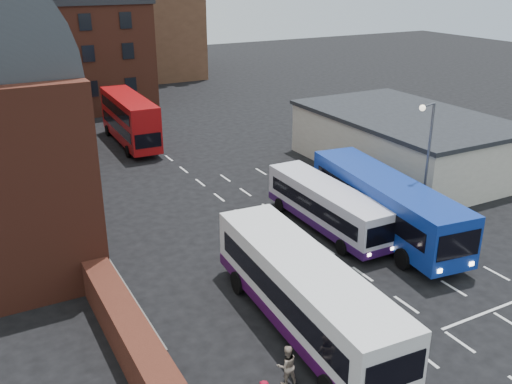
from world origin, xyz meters
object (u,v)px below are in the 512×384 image
bus_blue (385,202)px  bus_white_inbound (327,204)px  pedestrian_beige (287,365)px  street_lamp (426,154)px  bus_white_outbound (304,289)px  bus_red_double (130,119)px

bus_blue → bus_white_inbound: bearing=-32.8°
bus_blue → pedestrian_beige: (-11.60, -8.29, -1.18)m
bus_blue → street_lamp: street_lamp is taller
bus_white_inbound → bus_white_outbound: bearing=50.0°
pedestrian_beige → bus_red_double: bearing=-87.3°
bus_red_double → bus_blue: bearing=108.8°
bus_white_outbound → street_lamp: street_lamp is taller
bus_white_inbound → bus_red_double: size_ratio=0.92×
bus_red_double → pedestrian_beige: bus_red_double is taller
street_lamp → pedestrian_beige: bearing=-150.6°
bus_blue → bus_red_double: (-7.49, 24.41, 0.27)m
bus_red_double → pedestrian_beige: (-4.11, -32.71, -1.44)m
bus_white_outbound → street_lamp: size_ratio=1.60×
street_lamp → bus_red_double: bearing=111.6°
bus_white_outbound → bus_white_inbound: size_ratio=1.24×
bus_white_inbound → bus_red_double: bus_red_double is taller
bus_white_outbound → pedestrian_beige: size_ratio=7.54×
bus_white_outbound → pedestrian_beige: bus_white_outbound is taller
pedestrian_beige → bus_white_inbound: bearing=-121.3°
street_lamp → bus_white_inbound: bearing=152.7°
bus_blue → street_lamp: size_ratio=1.65×
pedestrian_beige → street_lamp: bearing=-140.7°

